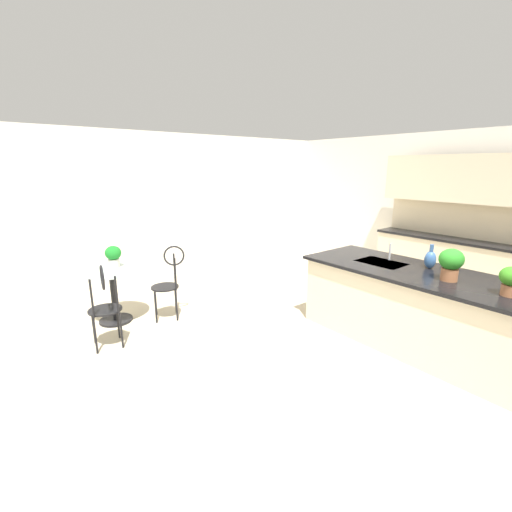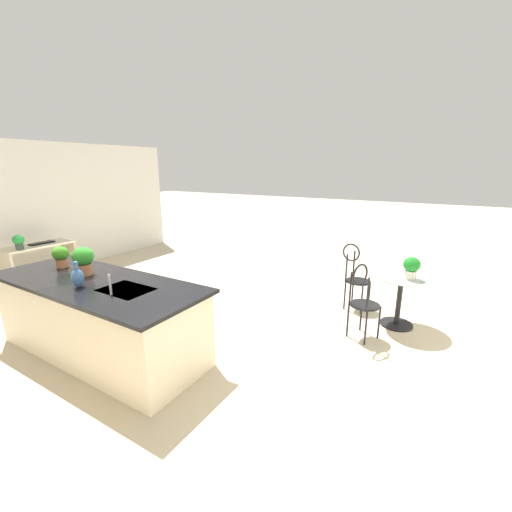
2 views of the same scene
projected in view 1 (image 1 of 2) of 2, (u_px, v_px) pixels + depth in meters
ground_plane at (351, 358)px, 3.93m from camera, size 40.00×40.00×0.00m
wall_back at (493, 212)px, 5.80m from camera, size 9.00×0.12×2.70m
wall_left_window at (175, 205)px, 6.82m from camera, size 0.12×7.80×2.70m
kitchen_island at (419, 310)px, 4.10m from camera, size 2.80×1.06×0.92m
back_counter_run at (448, 262)px, 6.04m from camera, size 2.44×0.64×1.52m
upper_cabinet_run at (459, 178)px, 5.67m from camera, size 2.40×0.36×0.76m
bistro_table at (113, 291)px, 4.76m from camera, size 0.80×0.80×0.74m
chair_near_window at (169, 279)px, 4.86m from camera, size 0.50×0.52×1.04m
chair_by_island at (105, 302)px, 4.02m from camera, size 0.51×0.44×1.04m
sink_faucet at (390, 252)px, 4.48m from camera, size 0.02×0.02×0.22m
potted_plant_on_table at (113, 255)px, 4.78m from camera, size 0.21×0.21×0.30m
potted_plant_counter_far at (511, 279)px, 3.23m from camera, size 0.20×0.20×0.28m
potted_plant_counter_near at (451, 263)px, 3.66m from camera, size 0.24×0.24×0.34m
vase_on_counter at (430, 259)px, 4.12m from camera, size 0.13×0.13×0.29m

